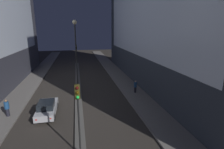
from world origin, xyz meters
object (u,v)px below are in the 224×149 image
at_px(traffic_light_near, 78,105).
at_px(car_left_lane, 47,108).
at_px(traffic_light_mid, 76,52).
at_px(pedestrian_on_right_sidewalk, 135,86).
at_px(pedestrian_on_left_sidewalk, 7,108).
at_px(street_lamp, 76,43).

xyz_separation_m(traffic_light_near, car_left_lane, (-3.09, 6.56, -2.98)).
xyz_separation_m(traffic_light_mid, car_left_lane, (-3.09, -20.19, -2.98)).
height_order(car_left_lane, pedestrian_on_right_sidewalk, pedestrian_on_right_sidewalk).
bearing_deg(traffic_light_near, pedestrian_on_left_sidewalk, 134.87).
relative_size(traffic_light_mid, pedestrian_on_right_sidewalk, 3.01).
bearing_deg(traffic_light_mid, traffic_light_near, -90.00).
height_order(traffic_light_near, pedestrian_on_right_sidewalk, traffic_light_near).
height_order(street_lamp, pedestrian_on_right_sidewalk, street_lamp).
relative_size(street_lamp, pedestrian_on_right_sidewalk, 5.68).
relative_size(traffic_light_near, traffic_light_mid, 1.00).
distance_m(traffic_light_mid, car_left_lane, 20.65).
distance_m(traffic_light_mid, street_lamp, 14.07).
relative_size(traffic_light_mid, street_lamp, 0.53).
height_order(traffic_light_mid, pedestrian_on_left_sidewalk, traffic_light_mid).
bearing_deg(pedestrian_on_right_sidewalk, street_lamp, 161.50).
xyz_separation_m(car_left_lane, pedestrian_on_left_sidewalk, (-3.65, 0.21, 0.29)).
distance_m(traffic_light_near, street_lamp, 13.28).
bearing_deg(pedestrian_on_right_sidewalk, traffic_light_near, -125.21).
bearing_deg(pedestrian_on_left_sidewalk, pedestrian_on_right_sidewalk, 14.77).
relative_size(traffic_light_mid, pedestrian_on_left_sidewalk, 2.92).
distance_m(car_left_lane, pedestrian_on_right_sidewalk, 11.21).
distance_m(car_left_lane, pedestrian_on_left_sidewalk, 3.67).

